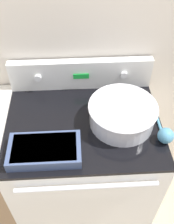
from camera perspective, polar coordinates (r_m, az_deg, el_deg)
name	(u,v)px	position (r m, az deg, el deg)	size (l,w,h in m)	color
kitchen_wall	(80,36)	(1.47, -1.58, 16.18)	(8.00, 0.05, 2.50)	beige
stove_range	(84,169)	(1.77, -0.63, -12.40)	(0.82, 0.66, 0.95)	silver
control_panel	(81,74)	(1.54, -1.34, 8.25)	(0.82, 0.07, 0.19)	silver
mixing_bowl	(122,113)	(1.35, 7.67, -0.23)	(0.35, 0.35, 0.12)	silver
casserole_dish	(45,150)	(1.25, -9.21, -8.14)	(0.34, 0.19, 0.06)	#38476B
ladle	(165,134)	(1.34, 16.60, -4.64)	(0.08, 0.30, 0.08)	teal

